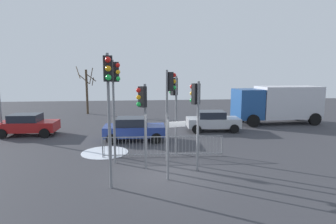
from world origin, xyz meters
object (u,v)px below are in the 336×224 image
Objects in this scene: direction_sign_post at (170,144)px; car_red_trailing at (28,124)px; bare_tree_left at (87,89)px; delivery_truck at (277,103)px; traffic_light_mid_right at (174,97)px; traffic_light_rear_left at (143,108)px; traffic_light_foreground_left at (108,91)px; car_silver_near at (212,121)px; traffic_light_rear_right at (196,106)px; car_blue_far at (134,129)px; traffic_light_mid_left at (169,95)px; traffic_light_foreground_right at (115,89)px.

direction_sign_post is 12.44m from car_red_trailing.
delivery_truck is at bearing -22.90° from bare_tree_left.
traffic_light_rear_left is at bearing -158.21° from traffic_light_mid_right.
direction_sign_post is (2.27, 0.72, -2.18)m from traffic_light_foreground_left.
traffic_light_foreground_left reaches higher than car_silver_near.
traffic_light_rear_right reaches higher than direction_sign_post.
car_red_trailing is 19.19m from delivery_truck.
bare_tree_left is at bearing 114.29° from car_blue_far.
car_blue_far is (-1.54, 6.63, -0.72)m from direction_sign_post.
traffic_light_foreground_left is at bearing -94.16° from car_blue_far.
car_silver_near is 0.80× the size of bare_tree_left.
traffic_light_rear_left reaches higher than car_red_trailing.
traffic_light_mid_left is 4.05m from traffic_light_foreground_left.
car_red_trailing is at bearing -177.21° from car_silver_near.
traffic_light_mid_left is 5.21m from car_blue_far.
traffic_light_foreground_left is 17.37m from delivery_truck.
traffic_light_rear_left is 2.31m from traffic_light_rear_right.
traffic_light_mid_right is at bearing -82.59° from traffic_light_rear_left.
car_red_trailing is (-12.92, -0.07, 0.00)m from car_silver_near.
traffic_light_mid_left is 2.57m from traffic_light_foreground_right.
car_red_trailing is (-10.03, 7.78, -2.13)m from traffic_light_rear_right.
delivery_truck is (12.54, 8.94, -1.84)m from traffic_light_foreground_right.
car_silver_near is 6.12m from car_blue_far.
traffic_light_mid_right is at bearing -121.09° from car_silver_near.
traffic_light_rear_right is 1.02× the size of car_silver_near.
traffic_light_mid_left reaches higher than car_blue_far.
bare_tree_left is at bearing 96.84° from direction_sign_post.
traffic_light_mid_left reaches higher than traffic_light_rear_right.
traffic_light_mid_left reaches higher than car_red_trailing.
car_blue_far is (0.75, 4.41, -2.81)m from traffic_light_foreground_right.
bare_tree_left reaches higher than direction_sign_post.
car_blue_far is 12.67m from bare_tree_left.
traffic_light_rear_left reaches higher than direction_sign_post.
traffic_light_mid_left is 0.88× the size of traffic_light_foreground_left.
traffic_light_foreground_right is at bearing -43.68° from car_red_trailing.
traffic_light_foreground_right is 2.94m from traffic_light_foreground_left.
traffic_light_mid_left is at bearing -67.13° from bare_tree_left.
traffic_light_foreground_right is 16.53m from bare_tree_left.
direction_sign_post is at bearing -33.06° from traffic_light_mid_left.
traffic_light_rear_right is (0.62, -2.56, -0.13)m from traffic_light_mid_right.
direction_sign_post is 6.84m from car_blue_far.
bare_tree_left is (-7.04, 14.60, -0.51)m from traffic_light_mid_right.
traffic_light_rear_left is 2.51m from traffic_light_foreground_left.
bare_tree_left reaches higher than traffic_light_rear_left.
car_silver_near is at bearing -41.46° from bare_tree_left.
traffic_light_rear_left is 0.99× the size of car_red_trailing.
traffic_light_mid_left is 3.00m from direction_sign_post.
delivery_truck is at bearing -95.33° from traffic_light_rear_left.
car_blue_far is at bearing -155.96° from car_silver_near.
traffic_light_rear_right is 2.15m from direction_sign_post.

